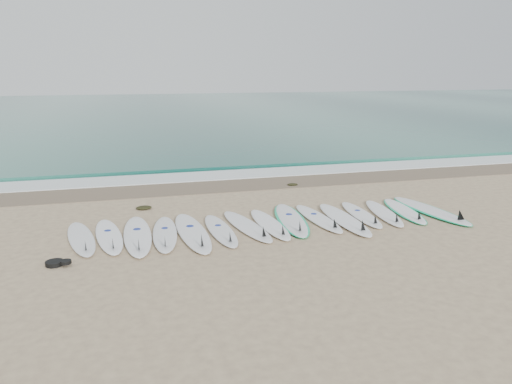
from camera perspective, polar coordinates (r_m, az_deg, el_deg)
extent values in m
plane|color=tan|center=(11.31, 1.59, -3.79)|extent=(120.00, 120.00, 0.00)
cube|color=#226356|center=(43.06, -11.20, 9.14)|extent=(120.00, 55.00, 0.03)
cube|color=brown|center=(15.14, -2.91, 0.81)|extent=(120.00, 1.80, 0.01)
cube|color=silver|center=(16.47, -3.96, 1.92)|extent=(120.00, 1.40, 0.04)
cube|color=#226356|center=(17.91, -4.92, 2.98)|extent=(120.00, 1.00, 0.10)
ellipsoid|color=silver|center=(10.95, -19.37, -4.99)|extent=(0.88, 2.44, 0.08)
cone|color=black|center=(10.08, -18.92, -5.74)|extent=(0.24, 0.28, 0.25)
ellipsoid|color=white|center=(10.92, -16.47, -4.81)|extent=(0.77, 2.50, 0.08)
cone|color=black|center=(10.02, -16.05, -5.60)|extent=(0.23, 0.28, 0.26)
cylinder|color=navy|center=(11.13, -16.60, -4.24)|extent=(0.16, 0.16, 0.01)
ellipsoid|color=white|center=(10.79, -13.40, -4.80)|extent=(0.59, 2.76, 0.09)
cone|color=black|center=(9.79, -13.26, -5.76)|extent=(0.24, 0.30, 0.29)
cylinder|color=navy|center=(11.03, -13.45, -4.15)|extent=(0.16, 0.16, 0.01)
ellipsoid|color=silver|center=(10.80, -10.37, -4.66)|extent=(0.71, 2.49, 0.08)
cone|color=black|center=(9.90, -10.36, -5.51)|extent=(0.23, 0.28, 0.26)
cylinder|color=navy|center=(11.01, -10.39, -4.07)|extent=(0.15, 0.15, 0.01)
ellipsoid|color=white|center=(10.78, -7.30, -4.54)|extent=(0.70, 2.86, 0.09)
cone|color=black|center=(9.76, -6.22, -5.47)|extent=(0.25, 0.31, 0.30)
cylinder|color=navy|center=(11.02, -7.56, -3.88)|extent=(0.17, 0.17, 0.01)
ellipsoid|color=silver|center=(10.86, -4.09, -4.36)|extent=(0.57, 2.38, 0.08)
cone|color=black|center=(10.02, -2.97, -5.10)|extent=(0.21, 0.26, 0.25)
cylinder|color=navy|center=(11.06, -4.36, -3.81)|extent=(0.14, 0.14, 0.01)
ellipsoid|color=white|center=(11.12, -1.10, -3.88)|extent=(0.89, 2.55, 0.08)
cone|color=black|center=(10.28, 0.88, -4.53)|extent=(0.25, 0.30, 0.27)
ellipsoid|color=white|center=(11.25, 1.54, -3.66)|extent=(0.57, 2.43, 0.08)
cone|color=black|center=(10.42, 3.09, -4.33)|extent=(0.21, 0.26, 0.26)
ellipsoid|color=white|center=(11.61, 4.02, -3.11)|extent=(0.93, 2.72, 0.09)
ellipsoid|color=#11C683|center=(11.61, 4.02, -3.14)|extent=(1.02, 2.75, 0.06)
cone|color=black|center=(10.65, 5.04, -3.84)|extent=(0.26, 0.31, 0.28)
cylinder|color=navy|center=(11.84, 3.78, -2.55)|extent=(0.17, 0.17, 0.01)
ellipsoid|color=white|center=(11.77, 7.07, -2.97)|extent=(0.59, 2.41, 0.08)
cone|color=black|center=(10.98, 8.98, -3.53)|extent=(0.21, 0.26, 0.25)
cylinder|color=navy|center=(11.96, 6.62, -2.49)|extent=(0.14, 0.14, 0.01)
ellipsoid|color=white|center=(11.77, 9.98, -3.05)|extent=(0.63, 2.72, 0.09)
cone|color=black|center=(10.87, 12.10, -3.72)|extent=(0.24, 0.29, 0.29)
ellipsoid|color=white|center=(12.25, 11.88, -2.51)|extent=(0.67, 2.32, 0.07)
cone|color=black|center=(11.47, 13.47, -3.02)|extent=(0.21, 0.26, 0.24)
cylinder|color=navy|center=(12.43, 11.51, -2.06)|extent=(0.14, 0.14, 0.01)
ellipsoid|color=white|center=(12.50, 14.37, -2.31)|extent=(0.87, 2.37, 0.07)
cone|color=black|center=(11.70, 15.78, -2.83)|extent=(0.24, 0.28, 0.25)
ellipsoid|color=white|center=(12.82, 16.56, -2.05)|extent=(0.82, 2.34, 0.07)
ellipsoid|color=#11C683|center=(12.82, 16.56, -2.08)|extent=(0.90, 2.37, 0.05)
cone|color=black|center=(12.05, 18.14, -2.52)|extent=(0.23, 0.27, 0.24)
ellipsoid|color=silver|center=(13.03, 19.25, -1.97)|extent=(0.84, 2.80, 0.09)
ellipsoid|color=#11C683|center=(13.03, 19.25, -2.00)|extent=(0.94, 2.83, 0.06)
cone|color=black|center=(12.27, 22.30, -2.42)|extent=(0.26, 0.31, 0.29)
ellipsoid|color=black|center=(12.87, -12.70, -1.76)|extent=(0.40, 0.31, 0.08)
ellipsoid|color=black|center=(15.12, 4.20, 0.86)|extent=(0.32, 0.25, 0.06)
cylinder|color=black|center=(9.76, -22.03, -7.55)|extent=(0.32, 0.32, 0.08)
cylinder|color=black|center=(9.63, -20.92, -7.48)|extent=(0.20, 0.20, 0.06)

